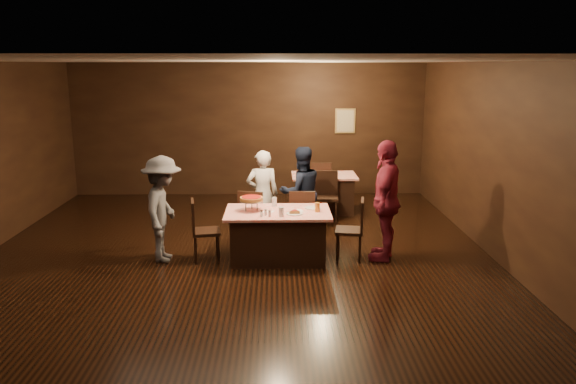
% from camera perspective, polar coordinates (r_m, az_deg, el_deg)
% --- Properties ---
extents(room, '(10.00, 10.04, 3.02)m').
position_cam_1_polar(room, '(7.86, -5.79, 6.83)').
color(room, black).
rests_on(room, ground).
extents(main_table, '(1.60, 1.00, 0.77)m').
position_cam_1_polar(main_table, '(8.65, -1.04, -4.42)').
color(main_table, red).
rests_on(main_table, ground).
extents(back_table, '(1.30, 0.90, 0.77)m').
position_cam_1_polar(back_table, '(11.47, 3.66, -0.13)').
color(back_table, '#AE180B').
rests_on(back_table, ground).
extents(chair_far_left, '(0.51, 0.51, 0.95)m').
position_cam_1_polar(chair_far_left, '(9.36, -3.51, -2.54)').
color(chair_far_left, black).
rests_on(chair_far_left, ground).
extents(chair_far_right, '(0.43, 0.43, 0.95)m').
position_cam_1_polar(chair_far_right, '(9.36, 1.40, -2.52)').
color(chair_far_right, black).
rests_on(chair_far_right, ground).
extents(chair_end_left, '(0.48, 0.48, 0.95)m').
position_cam_1_polar(chair_end_left, '(8.69, -8.32, -3.85)').
color(chair_end_left, black).
rests_on(chair_end_left, ground).
extents(chair_end_right, '(0.48, 0.48, 0.95)m').
position_cam_1_polar(chair_end_right, '(8.70, 6.24, -3.78)').
color(chair_end_right, black).
rests_on(chair_end_right, ground).
extents(chair_back_near, '(0.44, 0.44, 0.95)m').
position_cam_1_polar(chair_back_near, '(10.77, 3.97, -0.49)').
color(chair_back_near, black).
rests_on(chair_back_near, ground).
extents(chair_back_far, '(0.47, 0.47, 0.95)m').
position_cam_1_polar(chair_back_far, '(12.04, 3.42, 0.93)').
color(chair_back_far, black).
rests_on(chair_back_far, ground).
extents(diner_white_jacket, '(0.61, 0.45, 1.54)m').
position_cam_1_polar(diner_white_jacket, '(9.66, -2.60, -0.25)').
color(diner_white_jacket, silver).
rests_on(diner_white_jacket, ground).
extents(diner_navy_hoodie, '(0.92, 0.82, 1.59)m').
position_cam_1_polar(diner_navy_hoodie, '(9.71, 1.33, -0.01)').
color(diner_navy_hoodie, black).
rests_on(diner_navy_hoodie, ground).
extents(diner_grey_knit, '(0.61, 1.05, 1.62)m').
position_cam_1_polar(diner_grey_knit, '(8.71, -12.60, -1.70)').
color(diner_grey_knit, '#4D4D51').
rests_on(diner_grey_knit, ground).
extents(diner_red_shirt, '(0.79, 1.18, 1.86)m').
position_cam_1_polar(diner_red_shirt, '(8.67, 9.94, -0.85)').
color(diner_red_shirt, maroon).
rests_on(diner_red_shirt, ground).
extents(pizza_stand, '(0.38, 0.38, 0.22)m').
position_cam_1_polar(pizza_stand, '(8.56, -3.73, -0.71)').
color(pizza_stand, black).
rests_on(pizza_stand, main_table).
extents(plate_with_slice, '(0.25, 0.25, 0.06)m').
position_cam_1_polar(plate_with_slice, '(8.37, 0.67, -2.09)').
color(plate_with_slice, white).
rests_on(plate_with_slice, main_table).
extents(plate_empty, '(0.25, 0.25, 0.01)m').
position_cam_1_polar(plate_empty, '(8.71, 2.57, -1.63)').
color(plate_empty, white).
rests_on(plate_empty, main_table).
extents(glass_front_left, '(0.08, 0.08, 0.14)m').
position_cam_1_polar(glass_front_left, '(8.24, -0.69, -2.01)').
color(glass_front_left, silver).
rests_on(glass_front_left, main_table).
extents(glass_amber, '(0.08, 0.08, 0.14)m').
position_cam_1_polar(glass_amber, '(8.50, 3.00, -1.56)').
color(glass_amber, '#BF7F26').
rests_on(glass_amber, main_table).
extents(glass_back, '(0.08, 0.08, 0.14)m').
position_cam_1_polar(glass_back, '(8.82, -1.38, -1.02)').
color(glass_back, silver).
rests_on(glass_back, main_table).
extents(condiments, '(0.17, 0.10, 0.09)m').
position_cam_1_polar(condiments, '(8.26, -2.29, -2.13)').
color(condiments, silver).
rests_on(condiments, main_table).
extents(napkin_center, '(0.19, 0.19, 0.01)m').
position_cam_1_polar(napkin_center, '(8.55, 0.96, -1.92)').
color(napkin_center, white).
rests_on(napkin_center, main_table).
extents(napkin_left, '(0.21, 0.21, 0.01)m').
position_cam_1_polar(napkin_left, '(8.50, -2.06, -2.03)').
color(napkin_left, white).
rests_on(napkin_left, main_table).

